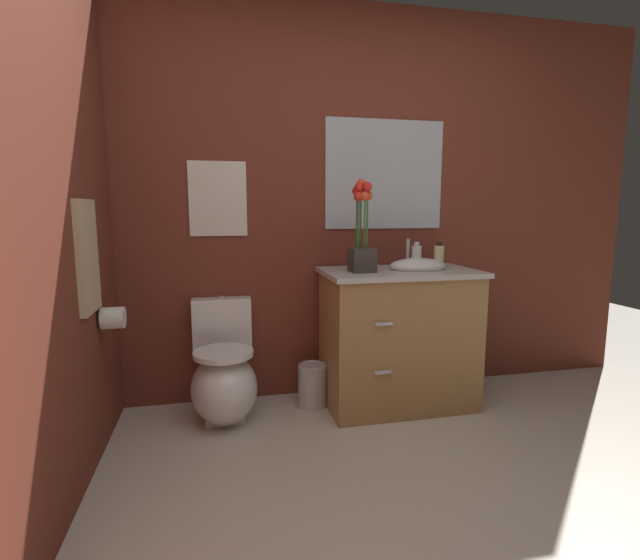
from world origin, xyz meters
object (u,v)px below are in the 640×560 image
Objects in this scene: flower_vase at (362,236)px; hanging_towel at (87,257)px; wall_mirror at (385,175)px; toilet_paper_roll at (113,318)px; lotion_bottle at (416,256)px; vanity_cabinet at (398,336)px; soap_bottle at (439,256)px; wall_poster at (218,199)px; toilet at (224,378)px; trash_bin at (313,385)px.

flower_vase reaches higher than hanging_towel.
wall_mirror reaches higher than flower_vase.
lotion_bottle is at bearing 8.82° from toilet_paper_roll.
wall_mirror reaches higher than vanity_cabinet.
vanity_cabinet is 6.41× the size of soap_bottle.
soap_bottle is 1.43m from wall_poster.
wall_poster is at bearing 90.00° from toilet.
trash_bin is at bearing 20.05° from hanging_towel.
wall_poster is at bearing 171.25° from lotion_bottle.
vanity_cabinet is 2.00× the size of hanging_towel.
lotion_bottle is at bearing 2.59° from trash_bin.
vanity_cabinet is at bearing -1.41° from toilet.
wall_mirror is at bearing 0.00° from wall_poster.
vanity_cabinet is (1.08, -0.03, 0.20)m from toilet.
lotion_bottle is at bearing 13.75° from hanging_towel.
flower_vase is 0.58m from soap_bottle.
toilet is 1.41m from lotion_bottle.
toilet is 1.64m from wall_mirror.
lotion_bottle is 1.05m from trash_bin.
soap_bottle is 0.31× the size of hanging_towel.
lotion_bottle is at bearing 19.66° from flower_vase.
vanity_cabinet is 3.82× the size of trash_bin.
toilet_paper_roll is at bearing -139.52° from wall_poster.
hanging_towel reaches higher than soap_bottle.
trash_bin is at bearing 157.21° from flower_vase.
vanity_cabinet is at bearing -145.43° from lotion_bottle.
trash_bin is 2.47× the size of toilet_paper_roll.
lotion_bottle reaches higher than trash_bin.
wall_poster reaches higher than vanity_cabinet.
toilet_paper_roll is (-1.62, -0.46, -0.77)m from wall_mirror.
toilet_paper_roll is at bearing -171.18° from lotion_bottle.
trash_bin is at bearing -157.53° from wall_mirror.
wall_mirror reaches higher than lotion_bottle.
vanity_cabinet is at bearing -89.47° from wall_mirror.
wall_mirror is 7.27× the size of toilet_paper_roll.
flower_vase is at bearing -168.14° from soap_bottle.
toilet is 0.55m from trash_bin.
wall_mirror is (0.26, 0.34, 0.38)m from flower_vase.
toilet is 1.08m from wall_poster.
vanity_cabinet is at bearing -7.87° from trash_bin.
vanity_cabinet is at bearing 11.55° from hanging_towel.
wall_mirror is at bearing 90.53° from vanity_cabinet.
lotion_bottle is (1.23, 0.08, 0.69)m from toilet.
soap_bottle is 1.47× the size of toilet_paper_roll.
toilet_paper_roll is at bearing -160.14° from toilet.
wall_poster is (-1.37, 0.22, 0.36)m from soap_bottle.
flower_vase is (0.82, -0.07, 0.83)m from toilet.
toilet_paper_roll is at bearing -174.62° from flower_vase.
toilet_paper_roll is (-1.36, -0.13, -0.39)m from flower_vase.
flower_vase is 0.68× the size of wall_mirror.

